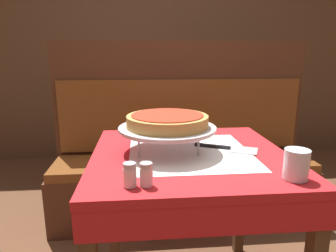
% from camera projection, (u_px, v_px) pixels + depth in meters
% --- Properties ---
extents(dining_table_front, '(0.79, 0.79, 0.75)m').
position_uv_depth(dining_table_front, '(189.00, 173.00, 1.25)').
color(dining_table_front, red).
rests_on(dining_table_front, ground_plane).
extents(dining_table_rear, '(0.76, 0.76, 0.74)m').
position_uv_depth(dining_table_rear, '(141.00, 111.00, 2.80)').
color(dining_table_rear, red).
rests_on(dining_table_rear, ground_plane).
extents(booth_bench, '(1.78, 0.44, 1.23)m').
position_uv_depth(booth_bench, '(183.00, 168.00, 2.13)').
color(booth_bench, '#4C2819').
rests_on(booth_bench, ground_plane).
extents(back_wall_panel, '(6.00, 0.04, 2.40)m').
position_uv_depth(back_wall_panel, '(158.00, 49.00, 3.25)').
color(back_wall_panel, brown).
rests_on(back_wall_panel, ground_plane).
extents(pizza_pan_stand, '(0.40, 0.40, 0.10)m').
position_uv_depth(pizza_pan_stand, '(167.00, 129.00, 1.22)').
color(pizza_pan_stand, '#ADADB2').
rests_on(pizza_pan_stand, dining_table_front).
extents(deep_dish_pizza, '(0.33, 0.33, 0.05)m').
position_uv_depth(deep_dish_pizza, '(167.00, 121.00, 1.21)').
color(deep_dish_pizza, '#C68E47').
rests_on(deep_dish_pizza, pizza_pan_stand).
extents(pizza_server, '(0.26, 0.16, 0.01)m').
position_uv_depth(pizza_server, '(229.00, 148.00, 1.26)').
color(pizza_server, '#BCBCC1').
rests_on(pizza_server, dining_table_front).
extents(water_glass_near, '(0.08, 0.08, 0.10)m').
position_uv_depth(water_glass_near, '(296.00, 164.00, 0.95)').
color(water_glass_near, silver).
rests_on(water_glass_near, dining_table_front).
extents(salt_shaker, '(0.04, 0.04, 0.07)m').
position_uv_depth(salt_shaker, '(130.00, 175.00, 0.90)').
color(salt_shaker, silver).
rests_on(salt_shaker, dining_table_front).
extents(pepper_shaker, '(0.04, 0.04, 0.07)m').
position_uv_depth(pepper_shaker, '(146.00, 174.00, 0.91)').
color(pepper_shaker, silver).
rests_on(pepper_shaker, dining_table_front).
extents(condiment_caddy, '(0.14, 0.14, 0.17)m').
position_uv_depth(condiment_caddy, '(149.00, 93.00, 2.79)').
color(condiment_caddy, black).
rests_on(condiment_caddy, dining_table_rear).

